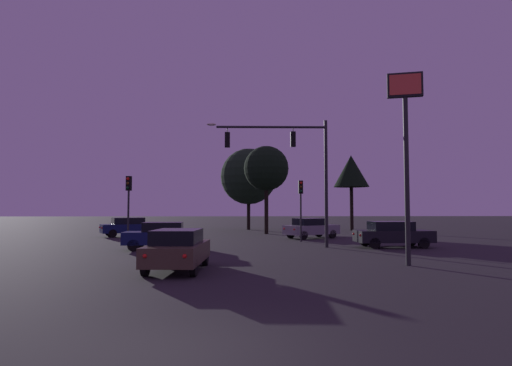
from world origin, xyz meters
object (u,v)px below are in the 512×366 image
object	(u,v)px
car_parked_lot	(129,227)
traffic_light_corner_right	(128,196)
store_sign_illuminated	(406,125)
traffic_signal_mast_arm	(292,158)
car_crossing_left	(161,235)
car_crossing_right	(393,234)
traffic_light_corner_left	(301,198)
car_nearside_lane	(178,249)
tree_center_horizon	(351,172)
tree_left_far	(249,177)
tree_behind_sign	(266,169)
car_far_lane	(311,228)

from	to	relation	value
car_parked_lot	traffic_light_corner_right	bearing A→B (deg)	-76.63
traffic_light_corner_right	store_sign_illuminated	size ratio (longest dim) A/B	0.54
traffic_signal_mast_arm	car_crossing_left	size ratio (longest dim) A/B	1.85
traffic_signal_mast_arm	car_crossing_right	size ratio (longest dim) A/B	1.69
traffic_light_corner_right	traffic_light_corner_left	bearing A→B (deg)	12.85
traffic_signal_mast_arm	traffic_light_corner_right	size ratio (longest dim) A/B	1.76
car_nearside_lane	tree_center_horizon	world-z (taller)	tree_center_horizon
traffic_light_corner_left	tree_left_far	world-z (taller)	tree_left_far
traffic_light_corner_left	traffic_signal_mast_arm	bearing A→B (deg)	-104.95
car_nearside_lane	traffic_light_corner_right	bearing A→B (deg)	113.11
traffic_light_corner_right	tree_behind_sign	distance (m)	14.94
car_crossing_left	store_sign_illuminated	size ratio (longest dim) A/B	0.52
traffic_light_corner_left	tree_left_far	xyz separation A→B (m)	(-3.16, 16.11, 2.66)
tree_center_horizon	tree_left_far	bearing A→B (deg)	169.89
car_nearside_lane	tree_behind_sign	bearing A→B (deg)	77.65
car_crossing_right	traffic_light_corner_left	bearing A→B (deg)	137.43
car_crossing_left	car_far_lane	bearing A→B (deg)	40.36
traffic_light_corner_left	tree_center_horizon	bearing A→B (deg)	62.61
car_far_lane	tree_center_horizon	xyz separation A→B (m)	(6.12, 11.04, 5.25)
traffic_light_corner_left	car_crossing_right	xyz separation A→B (m)	(4.75, -4.37, -2.18)
car_nearside_lane	tree_left_far	world-z (taller)	tree_left_far
traffic_light_corner_left	car_crossing_left	world-z (taller)	traffic_light_corner_left
car_parked_lot	tree_behind_sign	world-z (taller)	tree_behind_sign
traffic_light_corner_left	car_parked_lot	xyz separation A→B (m)	(-13.08, 6.00, -2.18)
car_nearside_lane	car_parked_lot	xyz separation A→B (m)	(-6.52, 19.06, 0.00)
tree_behind_sign	tree_center_horizon	world-z (taller)	tree_behind_sign
traffic_light_corner_left	traffic_light_corner_right	xyz separation A→B (m)	(-11.06, -2.52, 0.06)
car_crossing_left	tree_center_horizon	bearing A→B (deg)	50.57
traffic_signal_mast_arm	tree_center_horizon	world-z (taller)	tree_center_horizon
traffic_signal_mast_arm	tree_left_far	distance (m)	20.32
tree_behind_sign	tree_left_far	distance (m)	7.40
traffic_light_corner_right	car_crossing_left	bearing A→B (deg)	-46.82
traffic_light_corner_left	store_sign_illuminated	size ratio (longest dim) A/B	0.53
car_far_lane	traffic_signal_mast_arm	bearing A→B (deg)	-107.86
car_crossing_right	tree_left_far	size ratio (longest dim) A/B	0.51
car_crossing_right	tree_behind_sign	world-z (taller)	tree_behind_sign
traffic_signal_mast_arm	traffic_light_corner_right	world-z (taller)	traffic_signal_mast_arm
car_crossing_right	car_far_lane	xyz separation A→B (m)	(-3.50, 7.56, -0.00)
car_nearside_lane	tree_center_horizon	size ratio (longest dim) A/B	0.56
tree_center_horizon	traffic_light_corner_right	bearing A→B (deg)	-137.73
car_crossing_right	tree_left_far	distance (m)	22.47
car_nearside_lane	tree_center_horizon	xyz separation A→B (m)	(13.93, 27.29, 5.25)
traffic_signal_mast_arm	store_sign_illuminated	size ratio (longest dim) A/B	0.96
traffic_light_corner_right	tree_behind_sign	world-z (taller)	tree_behind_sign
car_far_lane	car_parked_lot	xyz separation A→B (m)	(-14.34, 2.81, 0.00)
car_crossing_right	car_parked_lot	size ratio (longest dim) A/B	0.93
traffic_signal_mast_arm	traffic_light_corner_right	distance (m)	10.33
car_far_lane	tree_center_horizon	world-z (taller)	tree_center_horizon
traffic_light_corner_left	traffic_light_corner_right	distance (m)	11.34
traffic_light_corner_right	car_crossing_left	xyz separation A→B (m)	(2.48, -2.64, -2.24)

